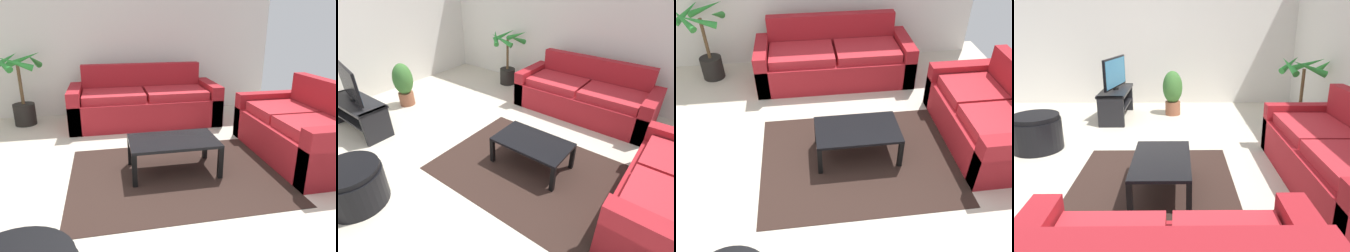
% 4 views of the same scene
% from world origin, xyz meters
% --- Properties ---
extents(ground_plane, '(6.60, 6.60, 0.00)m').
position_xyz_m(ground_plane, '(0.00, 0.00, 0.00)').
color(ground_plane, beige).
extents(wall_back, '(6.00, 0.06, 2.70)m').
position_xyz_m(wall_back, '(0.00, 3.00, 1.35)').
color(wall_back, silver).
rests_on(wall_back, ground).
extents(couch_main, '(2.29, 0.90, 0.90)m').
position_xyz_m(couch_main, '(0.62, 2.28, 0.30)').
color(couch_main, maroon).
rests_on(couch_main, ground).
extents(tv_stand, '(1.10, 0.45, 0.50)m').
position_xyz_m(tv_stand, '(-1.91, -0.39, 0.33)').
color(tv_stand, black).
rests_on(tv_stand, ground).
extents(tv, '(0.88, 0.21, 0.54)m').
position_xyz_m(tv, '(-1.91, -0.38, 0.79)').
color(tv, black).
rests_on(tv, tv_stand).
extents(coffee_table, '(0.94, 0.56, 0.37)m').
position_xyz_m(coffee_table, '(0.70, 0.51, 0.32)').
color(coffee_table, black).
rests_on(coffee_table, ground).
extents(area_rug, '(2.20, 1.70, 0.01)m').
position_xyz_m(area_rug, '(0.70, 0.41, 0.00)').
color(area_rug, black).
rests_on(area_rug, ground).
extents(potted_palm, '(0.69, 0.73, 1.14)m').
position_xyz_m(potted_palm, '(-1.24, 2.55, 0.51)').
color(potted_palm, black).
rests_on(potted_palm, ground).
extents(potted_plant_small, '(0.35, 0.35, 0.79)m').
position_xyz_m(potted_plant_small, '(-2.11, 0.58, 0.43)').
color(potted_plant_small, brown).
rests_on(potted_plant_small, ground).
extents(ottoman, '(0.64, 0.64, 0.47)m').
position_xyz_m(ottoman, '(-0.47, -1.18, 0.23)').
color(ottoman, black).
rests_on(ottoman, ground).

